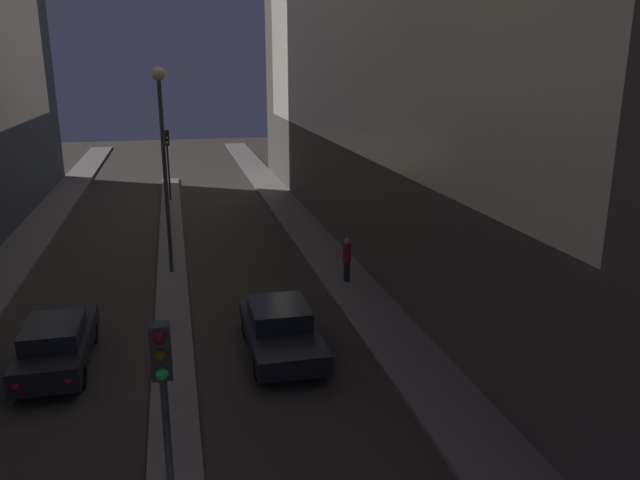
{
  "coord_description": "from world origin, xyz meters",
  "views": [
    {
      "loc": [
        0.39,
        -5.84,
        8.19
      ],
      "look_at": [
        5.26,
        14.94,
        2.13
      ],
      "focal_mm": 35.0,
      "sensor_mm": 36.0,
      "label": 1
    }
  ],
  "objects_px": {
    "traffic_light_mid": "(167,149)",
    "pedestrian_on_right_sidewalk": "(347,258)",
    "car_right_lane": "(281,330)",
    "traffic_light_near": "(164,391)",
    "car_left_lane": "(57,343)",
    "street_lamp": "(163,135)"
  },
  "relations": [
    {
      "from": "traffic_light_mid",
      "to": "street_lamp",
      "type": "xyz_separation_m",
      "value": [
        0.0,
        -13.86,
        2.31
      ]
    },
    {
      "from": "traffic_light_mid",
      "to": "car_right_lane",
      "type": "height_order",
      "value": "traffic_light_mid"
    },
    {
      "from": "traffic_light_mid",
      "to": "pedestrian_on_right_sidewalk",
      "type": "distance_m",
      "value": 17.99
    },
    {
      "from": "car_right_lane",
      "to": "pedestrian_on_right_sidewalk",
      "type": "xyz_separation_m",
      "value": [
        3.45,
        5.22,
        0.32
      ]
    },
    {
      "from": "car_right_lane",
      "to": "pedestrian_on_right_sidewalk",
      "type": "relative_size",
      "value": 2.67
    },
    {
      "from": "traffic_light_mid",
      "to": "pedestrian_on_right_sidewalk",
      "type": "relative_size",
      "value": 2.5
    },
    {
      "from": "traffic_light_near",
      "to": "traffic_light_mid",
      "type": "bearing_deg",
      "value": 90.0
    },
    {
      "from": "car_left_lane",
      "to": "car_right_lane",
      "type": "bearing_deg",
      "value": -4.47
    },
    {
      "from": "street_lamp",
      "to": "car_right_lane",
      "type": "bearing_deg",
      "value": -68.79
    },
    {
      "from": "traffic_light_mid",
      "to": "street_lamp",
      "type": "height_order",
      "value": "street_lamp"
    },
    {
      "from": "traffic_light_near",
      "to": "car_right_lane",
      "type": "xyz_separation_m",
      "value": [
        3.09,
        7.5,
        -2.53
      ]
    },
    {
      "from": "traffic_light_near",
      "to": "car_left_lane",
      "type": "height_order",
      "value": "traffic_light_near"
    },
    {
      "from": "car_left_lane",
      "to": "car_right_lane",
      "type": "xyz_separation_m",
      "value": [
        6.19,
        -0.48,
        -0.02
      ]
    },
    {
      "from": "car_right_lane",
      "to": "pedestrian_on_right_sidewalk",
      "type": "bearing_deg",
      "value": 56.57
    },
    {
      "from": "traffic_light_near",
      "to": "street_lamp",
      "type": "xyz_separation_m",
      "value": [
        0.0,
        15.47,
        2.31
      ]
    },
    {
      "from": "traffic_light_near",
      "to": "traffic_light_mid",
      "type": "distance_m",
      "value": 29.33
    },
    {
      "from": "traffic_light_mid",
      "to": "car_left_lane",
      "type": "bearing_deg",
      "value": -98.25
    },
    {
      "from": "street_lamp",
      "to": "pedestrian_on_right_sidewalk",
      "type": "relative_size",
      "value": 4.68
    },
    {
      "from": "traffic_light_mid",
      "to": "pedestrian_on_right_sidewalk",
      "type": "xyz_separation_m",
      "value": [
        6.54,
        -16.61,
        -2.21
      ]
    },
    {
      "from": "car_right_lane",
      "to": "traffic_light_mid",
      "type": "bearing_deg",
      "value": 98.07
    },
    {
      "from": "traffic_light_near",
      "to": "traffic_light_mid",
      "type": "xyz_separation_m",
      "value": [
        0.0,
        29.33,
        0.0
      ]
    },
    {
      "from": "pedestrian_on_right_sidewalk",
      "to": "traffic_light_mid",
      "type": "bearing_deg",
      "value": 111.48
    }
  ]
}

